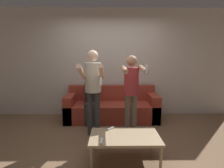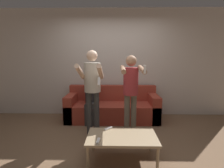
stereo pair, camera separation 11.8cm
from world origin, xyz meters
name	(u,v)px [view 1 (the left image)]	position (x,y,z in m)	size (l,w,h in m)	color
ground_plane	(112,145)	(0.00, 0.00, 0.00)	(14.00, 14.00, 0.00)	brown
wall_back	(111,63)	(0.00, 1.67, 1.35)	(6.40, 0.06, 2.70)	beige
couch	(112,108)	(0.01, 1.25, 0.28)	(2.17, 0.78, 0.80)	#9E3828
person_standing_left	(93,84)	(-0.35, 0.40, 1.02)	(0.43, 0.73, 1.64)	#383838
person_standing_right	(132,87)	(0.37, 0.39, 0.96)	(0.40, 0.73, 1.54)	#6B6051
person_seated	(91,96)	(-0.48, 1.10, 0.62)	(0.29, 0.52, 1.14)	#383838
coffee_table	(125,138)	(0.18, -0.44, 0.34)	(1.02, 0.59, 0.38)	tan
remote_near	(102,141)	(-0.15, -0.62, 0.39)	(0.05, 0.15, 0.02)	white
remote_far	(110,128)	(-0.03, -0.21, 0.39)	(0.13, 0.13, 0.02)	white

